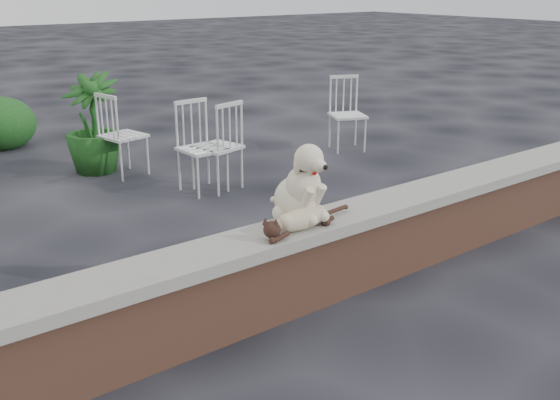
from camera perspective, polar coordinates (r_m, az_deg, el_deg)
ground at (r=5.05m, az=10.65°, el=-5.82°), size 60.00×60.00×0.00m
brick_wall at (r=4.95m, az=10.82°, el=-3.19°), size 6.00×0.30×0.50m
capstone at (r=4.85m, az=11.03°, el=-0.02°), size 6.20×0.40×0.08m
dog at (r=4.17m, az=1.48°, el=1.75°), size 0.39×0.50×0.55m
cat at (r=4.08m, az=1.90°, el=-1.58°), size 0.95×0.28×0.16m
chair_c at (r=6.68m, az=-5.66°, el=4.88°), size 0.68×0.68×0.94m
chair_b at (r=6.61m, az=-6.95°, el=4.69°), size 0.58×0.58×0.94m
chair_e at (r=7.35m, az=-13.85°, el=5.73°), size 0.66×0.66×0.94m
chair_d at (r=8.29m, az=6.08°, el=7.65°), size 0.74×0.74×0.94m
potted_plant_b at (r=7.55m, az=-16.42°, el=6.58°), size 0.89×0.89×1.13m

